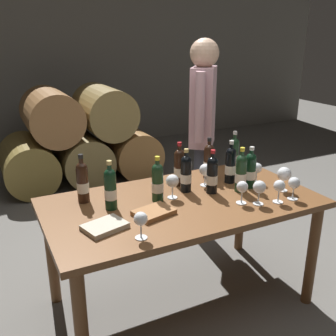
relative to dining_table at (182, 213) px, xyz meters
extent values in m
plane|color=#66635E|center=(0.00, 0.00, -0.67)|extent=(14.00, 14.00, 0.00)
cube|color=slate|center=(0.00, 4.20, 0.73)|extent=(10.00, 0.24, 2.80)
cylinder|color=olive|center=(-0.63, 2.60, -0.37)|extent=(0.60, 0.90, 0.60)
cylinder|color=olive|center=(0.00, 2.60, -0.37)|extent=(0.60, 0.90, 0.60)
cylinder|color=olive|center=(0.63, 2.60, -0.37)|extent=(0.60, 0.90, 0.60)
cylinder|color=olive|center=(-0.32, 2.60, 0.18)|extent=(0.60, 0.90, 0.60)
cylinder|color=olive|center=(0.32, 2.60, 0.18)|extent=(0.60, 0.90, 0.60)
cube|color=brown|center=(0.00, 0.00, 0.07)|extent=(1.70, 0.90, 0.04)
cylinder|color=brown|center=(-0.77, -0.39, -0.31)|extent=(0.07, 0.07, 0.72)
cylinder|color=brown|center=(0.77, -0.39, -0.31)|extent=(0.07, 0.07, 0.72)
cylinder|color=brown|center=(-0.77, 0.39, -0.31)|extent=(0.07, 0.07, 0.72)
cylinder|color=brown|center=(0.77, 0.39, -0.31)|extent=(0.07, 0.07, 0.72)
cylinder|color=black|center=(-0.44, 0.08, 0.20)|extent=(0.07, 0.07, 0.21)
sphere|color=black|center=(-0.44, 0.08, 0.31)|extent=(0.07, 0.07, 0.07)
cylinder|color=black|center=(-0.44, 0.08, 0.34)|extent=(0.03, 0.03, 0.07)
cylinder|color=tan|center=(-0.44, 0.08, 0.38)|extent=(0.03, 0.03, 0.02)
cylinder|color=silver|center=(-0.44, 0.08, 0.19)|extent=(0.07, 0.07, 0.06)
cylinder|color=#19381E|center=(-0.14, 0.06, 0.19)|extent=(0.07, 0.07, 0.20)
sphere|color=#19381E|center=(-0.14, 0.06, 0.30)|extent=(0.07, 0.07, 0.07)
cylinder|color=#19381E|center=(-0.14, 0.06, 0.33)|extent=(0.03, 0.03, 0.06)
cylinder|color=gold|center=(-0.14, 0.06, 0.37)|extent=(0.03, 0.03, 0.02)
cylinder|color=silver|center=(-0.14, 0.06, 0.18)|extent=(0.07, 0.07, 0.06)
cylinder|color=black|center=(-0.56, 0.25, 0.20)|extent=(0.07, 0.07, 0.22)
sphere|color=black|center=(-0.56, 0.25, 0.31)|extent=(0.07, 0.07, 0.07)
cylinder|color=black|center=(-0.56, 0.25, 0.34)|extent=(0.03, 0.03, 0.07)
cylinder|color=black|center=(-0.56, 0.25, 0.39)|extent=(0.03, 0.03, 0.02)
cylinder|color=silver|center=(-0.56, 0.25, 0.19)|extent=(0.07, 0.07, 0.06)
cylinder|color=black|center=(0.09, 0.12, 0.19)|extent=(0.07, 0.07, 0.20)
sphere|color=black|center=(0.09, 0.12, 0.30)|extent=(0.07, 0.07, 0.07)
cylinder|color=black|center=(0.09, 0.12, 0.33)|extent=(0.03, 0.03, 0.06)
cylinder|color=tan|center=(0.09, 0.12, 0.37)|extent=(0.03, 0.03, 0.02)
cylinder|color=silver|center=(0.09, 0.12, 0.18)|extent=(0.07, 0.07, 0.06)
cylinder|color=black|center=(0.10, 0.23, 0.20)|extent=(0.07, 0.07, 0.21)
sphere|color=black|center=(0.10, 0.23, 0.31)|extent=(0.07, 0.07, 0.07)
cylinder|color=black|center=(0.10, 0.23, 0.34)|extent=(0.03, 0.03, 0.07)
cylinder|color=#B21E23|center=(0.10, 0.23, 0.38)|extent=(0.03, 0.03, 0.02)
cylinder|color=silver|center=(0.10, 0.23, 0.19)|extent=(0.07, 0.07, 0.06)
cylinder|color=black|center=(0.23, 0.02, 0.19)|extent=(0.07, 0.07, 0.20)
sphere|color=black|center=(0.23, 0.02, 0.30)|extent=(0.07, 0.07, 0.07)
cylinder|color=black|center=(0.23, 0.02, 0.33)|extent=(0.03, 0.03, 0.06)
cylinder|color=#B21E23|center=(0.23, 0.02, 0.37)|extent=(0.03, 0.03, 0.02)
cylinder|color=silver|center=(0.23, 0.02, 0.18)|extent=(0.07, 0.07, 0.06)
cylinder|color=black|center=(0.51, -0.01, 0.19)|extent=(0.07, 0.07, 0.20)
sphere|color=black|center=(0.51, -0.01, 0.30)|extent=(0.07, 0.07, 0.07)
cylinder|color=black|center=(0.51, -0.01, 0.32)|extent=(0.03, 0.03, 0.06)
cylinder|color=silver|center=(0.51, -0.01, 0.36)|extent=(0.03, 0.03, 0.02)
cylinder|color=silver|center=(0.51, -0.01, 0.18)|extent=(0.07, 0.07, 0.06)
cylinder|color=#19381E|center=(0.60, 0.30, 0.20)|extent=(0.07, 0.07, 0.22)
sphere|color=#19381E|center=(0.60, 0.30, 0.32)|extent=(0.07, 0.07, 0.07)
cylinder|color=#19381E|center=(0.60, 0.30, 0.34)|extent=(0.03, 0.03, 0.07)
cylinder|color=silver|center=(0.60, 0.30, 0.39)|extent=(0.03, 0.03, 0.02)
cylinder|color=silver|center=(0.60, 0.30, 0.19)|extent=(0.07, 0.07, 0.07)
cylinder|color=black|center=(0.35, 0.26, 0.20)|extent=(0.07, 0.07, 0.21)
sphere|color=black|center=(0.35, 0.26, 0.31)|extent=(0.07, 0.07, 0.07)
cylinder|color=black|center=(0.35, 0.26, 0.33)|extent=(0.03, 0.03, 0.07)
cylinder|color=black|center=(0.35, 0.26, 0.38)|extent=(0.03, 0.03, 0.02)
cylinder|color=silver|center=(0.35, 0.26, 0.19)|extent=(0.07, 0.07, 0.06)
cylinder|color=black|center=(0.44, 0.12, 0.20)|extent=(0.07, 0.07, 0.21)
sphere|color=black|center=(0.44, 0.12, 0.31)|extent=(0.07, 0.07, 0.07)
cylinder|color=black|center=(0.44, 0.12, 0.34)|extent=(0.03, 0.03, 0.07)
cylinder|color=silver|center=(0.44, 0.12, 0.38)|extent=(0.03, 0.03, 0.02)
cylinder|color=silver|center=(0.44, 0.12, 0.19)|extent=(0.07, 0.07, 0.06)
cylinder|color=#19381E|center=(0.41, -0.04, 0.20)|extent=(0.07, 0.07, 0.21)
sphere|color=#19381E|center=(0.41, -0.04, 0.31)|extent=(0.07, 0.07, 0.07)
cylinder|color=#19381E|center=(0.41, -0.04, 0.33)|extent=(0.03, 0.03, 0.07)
cylinder|color=gold|center=(0.41, -0.04, 0.38)|extent=(0.03, 0.03, 0.02)
cylinder|color=silver|center=(0.41, -0.04, 0.19)|extent=(0.07, 0.07, 0.06)
cylinder|color=white|center=(0.63, -0.30, 0.09)|extent=(0.06, 0.06, 0.00)
cylinder|color=white|center=(0.63, -0.30, 0.13)|extent=(0.01, 0.01, 0.07)
sphere|color=white|center=(0.63, -0.30, 0.20)|extent=(0.07, 0.07, 0.07)
cylinder|color=white|center=(0.51, -0.29, 0.09)|extent=(0.06, 0.06, 0.00)
cylinder|color=white|center=(0.51, -0.29, 0.13)|extent=(0.01, 0.01, 0.07)
sphere|color=white|center=(0.51, -0.29, 0.20)|extent=(0.07, 0.07, 0.07)
cylinder|color=white|center=(-0.04, 0.06, 0.09)|extent=(0.06, 0.06, 0.00)
cylinder|color=white|center=(-0.04, 0.06, 0.13)|extent=(0.01, 0.01, 0.07)
sphere|color=white|center=(-0.04, 0.06, 0.21)|extent=(0.08, 0.08, 0.08)
cylinder|color=white|center=(-0.41, -0.33, 0.09)|extent=(0.06, 0.06, 0.00)
cylinder|color=white|center=(-0.41, -0.33, 0.13)|extent=(0.01, 0.01, 0.07)
sphere|color=white|center=(-0.41, -0.33, 0.20)|extent=(0.07, 0.07, 0.07)
cylinder|color=white|center=(0.67, -0.16, 0.09)|extent=(0.06, 0.06, 0.00)
cylinder|color=white|center=(0.67, -0.16, 0.13)|extent=(0.01, 0.01, 0.07)
sphere|color=white|center=(0.67, -0.16, 0.21)|extent=(0.09, 0.09, 0.09)
cylinder|color=white|center=(0.60, 0.03, 0.09)|extent=(0.06, 0.06, 0.00)
cylinder|color=white|center=(0.60, 0.03, 0.13)|extent=(0.01, 0.01, 0.07)
sphere|color=white|center=(0.60, 0.03, 0.20)|extent=(0.07, 0.07, 0.07)
cylinder|color=white|center=(0.30, -0.21, 0.09)|extent=(0.06, 0.06, 0.00)
cylinder|color=white|center=(0.30, -0.21, 0.13)|extent=(0.01, 0.01, 0.07)
sphere|color=white|center=(0.30, -0.21, 0.20)|extent=(0.07, 0.07, 0.07)
cylinder|color=white|center=(0.25, 0.14, 0.09)|extent=(0.06, 0.06, 0.00)
cylinder|color=white|center=(0.25, 0.14, 0.13)|extent=(0.01, 0.01, 0.07)
sphere|color=white|center=(0.25, 0.14, 0.21)|extent=(0.08, 0.08, 0.08)
cylinder|color=white|center=(0.39, -0.26, 0.09)|extent=(0.06, 0.06, 0.00)
cylinder|color=white|center=(0.39, -0.26, 0.13)|extent=(0.01, 0.01, 0.07)
sphere|color=white|center=(0.39, -0.26, 0.20)|extent=(0.08, 0.08, 0.08)
cube|color=#B2A893|center=(-0.55, -0.15, 0.11)|extent=(0.26, 0.21, 0.03)
cube|color=#936038|center=(-0.24, -0.11, 0.11)|extent=(0.25, 0.21, 0.03)
cylinder|color=#383842|center=(0.63, 0.79, -0.24)|extent=(0.11, 0.11, 0.85)
cylinder|color=#383842|center=(0.56, 0.71, -0.24)|extent=(0.11, 0.11, 0.85)
cube|color=#CC9EA8|center=(0.59, 0.75, 0.51)|extent=(0.34, 0.36, 0.64)
cylinder|color=#CC9EA8|center=(0.72, 0.91, 0.54)|extent=(0.08, 0.08, 0.54)
cylinder|color=#CC9EA8|center=(0.46, 0.59, 0.54)|extent=(0.08, 0.08, 0.54)
sphere|color=tan|center=(0.59, 0.75, 0.93)|extent=(0.23, 0.23, 0.23)
camera|label=1|loc=(-1.07, -1.95, 1.09)|focal=41.37mm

